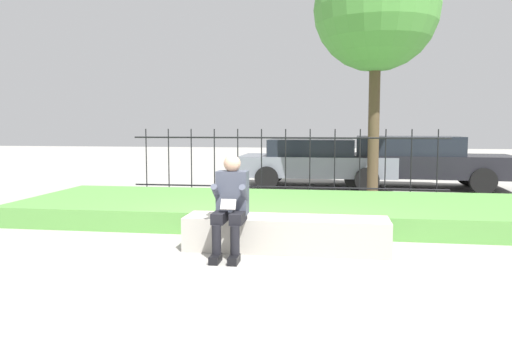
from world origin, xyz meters
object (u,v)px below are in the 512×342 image
at_px(stone_bench, 286,236).
at_px(car_parked_center, 315,161).
at_px(person_seated_reader, 231,202).
at_px(car_parked_right, 413,160).
at_px(tree_behind_fence, 376,10).

xyz_separation_m(stone_bench, car_parked_center, (0.14, 6.87, 0.48)).
bearing_deg(person_seated_reader, car_parked_right, 65.71).
xyz_separation_m(person_seated_reader, car_parked_right, (3.27, 7.25, 0.04)).
xyz_separation_m(car_parked_right, tree_behind_fence, (-1.15, -1.83, 3.39)).
distance_m(car_parked_center, tree_behind_fence, 4.09).
relative_size(stone_bench, car_parked_right, 0.54).
relative_size(stone_bench, tree_behind_fence, 0.47).
distance_m(stone_bench, tree_behind_fence, 6.58).
bearing_deg(car_parked_center, stone_bench, -91.64).
bearing_deg(stone_bench, car_parked_right, 69.21).
distance_m(stone_bench, car_parked_center, 6.89).
bearing_deg(stone_bench, car_parked_center, 88.82).
bearing_deg(tree_behind_fence, car_parked_center, 126.75).
bearing_deg(car_parked_center, tree_behind_fence, -53.71).
distance_m(car_parked_right, car_parked_center, 2.49).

